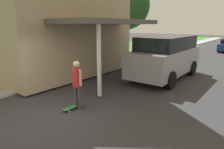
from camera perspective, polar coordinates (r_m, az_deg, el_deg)
The scene contains 7 objects.
ground_plane at distance 6.55m, azimuth -18.72°, elevation -11.52°, with size 120.00×120.00×0.00m, color #333335.
lawn at distance 16.17m, azimuth -17.00°, elevation 3.73°, with size 10.00×80.00×0.08m.
sidewalk at distance 12.88m, azimuth -5.51°, elevation 1.84°, with size 1.80×80.00×0.10m.
lawn_tree_far at distance 17.77m, azimuth 3.98°, elevation 19.00°, with size 3.99×3.99×6.24m.
suv_parked at distance 10.75m, azimuth 15.18°, elevation 5.05°, with size 2.13×5.08×2.19m.
skateboarder at distance 6.61m, azimuth -9.92°, elevation -2.44°, with size 0.41×0.21×1.62m.
skateboard at distance 6.86m, azimuth -11.09°, elevation -9.08°, with size 0.21×0.77×0.10m.
Camera 1 is at (5.05, -3.16, 2.73)m, focal length 32.00 mm.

